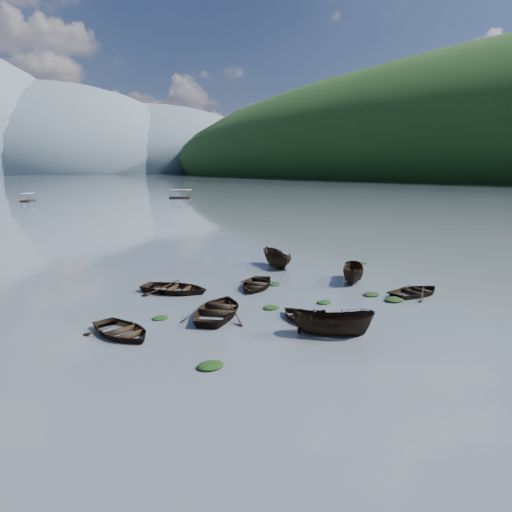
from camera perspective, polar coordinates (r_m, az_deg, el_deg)
ground_plane at (r=24.01m, az=16.19°, el=-9.23°), size 2400.00×2400.00×0.00m
haze_mtn_c at (r=927.90m, az=-23.99°, el=9.43°), size 520.00×520.00×260.00m
haze_mtn_d at (r=974.71m, az=-13.37°, el=10.09°), size 520.00×520.00×220.00m
rowboat_0 at (r=23.74m, az=-16.39°, el=-9.47°), size 3.68×4.56×0.84m
rowboat_1 at (r=25.86m, az=-4.66°, el=-7.36°), size 5.94×6.00×1.02m
rowboat_2 at (r=23.12m, az=9.57°, el=-9.72°), size 3.95×3.79×1.54m
rowboat_3 at (r=25.00m, az=6.33°, el=-8.04°), size 2.81×3.88×0.79m
rowboat_4 at (r=31.57m, az=19.40°, el=-4.58°), size 4.00×2.87×0.83m
rowboat_5 at (r=33.95m, az=12.06°, el=-3.14°), size 3.91×3.83×1.54m
rowboat_6 at (r=30.81m, az=-10.10°, el=-4.50°), size 5.47×5.67×0.96m
rowboat_7 at (r=31.50m, az=-0.04°, el=-3.98°), size 5.10×5.07×0.87m
rowboat_8 at (r=38.18m, az=2.54°, el=-1.36°), size 2.44×4.43×1.62m
weed_clump_0 at (r=19.48m, az=-5.72°, el=-13.66°), size 1.16×0.95×0.25m
weed_clump_1 at (r=28.26m, az=8.49°, el=-5.85°), size 0.97×0.78×0.21m
weed_clump_2 at (r=29.69m, az=16.87°, el=-5.39°), size 1.30×1.04×0.28m
weed_clump_3 at (r=32.21m, az=2.29°, el=-3.66°), size 0.89×0.75×0.20m
weed_clump_4 at (r=30.58m, az=14.22°, el=-4.78°), size 1.16×0.92×0.24m
weed_clump_5 at (r=25.69m, az=-11.89°, el=-7.69°), size 0.94×0.76×0.20m
weed_clump_6 at (r=26.95m, az=1.89°, el=-6.57°), size 1.01×0.84×0.21m
weed_clump_7 at (r=40.45m, az=13.09°, el=-0.94°), size 0.96×0.76×0.21m
pontoon_centre at (r=129.07m, az=-26.61°, el=6.13°), size 4.22×5.52×1.96m
pontoon_right at (r=129.38m, az=-9.38°, el=7.13°), size 6.03×5.97×2.30m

